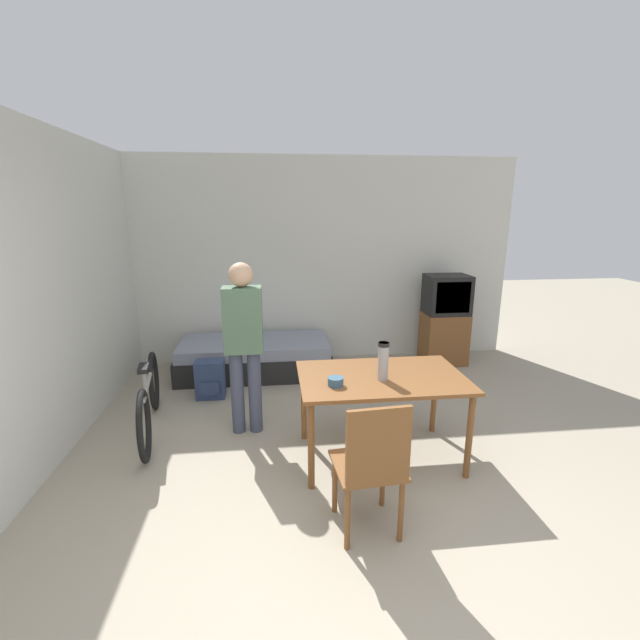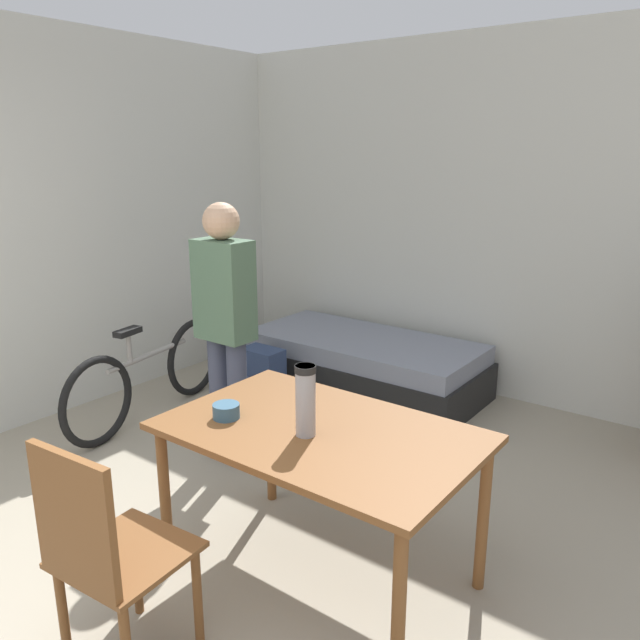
{
  "view_description": "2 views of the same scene",
  "coord_description": "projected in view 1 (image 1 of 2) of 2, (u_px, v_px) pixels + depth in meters",
  "views": [
    {
      "loc": [
        -0.5,
        -1.84,
        2.02
      ],
      "look_at": [
        -0.06,
        2.09,
        1.0
      ],
      "focal_mm": 24.0,
      "sensor_mm": 36.0,
      "label": 1
    },
    {
      "loc": [
        1.81,
        -0.64,
        1.87
      ],
      "look_at": [
        -0.21,
        2.05,
        0.95
      ],
      "focal_mm": 35.0,
      "sensor_mm": 36.0,
      "label": 2
    }
  ],
  "objects": [
    {
      "name": "daybed",
      "position": [
        255.0,
        357.0,
        5.41
      ],
      "size": [
        1.89,
        0.88,
        0.43
      ],
      "color": "black",
      "rests_on": "ground_plane"
    },
    {
      "name": "backpack",
      "position": [
        210.0,
        379.0,
        4.7
      ],
      "size": [
        0.31,
        0.23,
        0.42
      ],
      "color": "navy",
      "rests_on": "ground_plane"
    },
    {
      "name": "ground_plane",
      "position": [
        373.0,
        592.0,
        2.33
      ],
      "size": [
        20.0,
        20.0,
        0.0
      ],
      "primitive_type": "plane",
      "color": "#9E937F"
    },
    {
      "name": "thermos_flask",
      "position": [
        383.0,
        360.0,
        3.31
      ],
      "size": [
        0.09,
        0.09,
        0.3
      ],
      "color": "#99999E",
      "rests_on": "dining_table"
    },
    {
      "name": "wooden_chair",
      "position": [
        372.0,
        463.0,
        2.6
      ],
      "size": [
        0.45,
        0.45,
        0.94
      ],
      "color": "brown",
      "rests_on": "ground_plane"
    },
    {
      "name": "mate_bowl",
      "position": [
        336.0,
        382.0,
        3.23
      ],
      "size": [
        0.12,
        0.12,
        0.06
      ],
      "color": "#335670",
      "rests_on": "dining_table"
    },
    {
      "name": "dining_table",
      "position": [
        381.0,
        384.0,
        3.46
      ],
      "size": [
        1.33,
        0.84,
        0.73
      ],
      "color": "brown",
      "rests_on": "ground_plane"
    },
    {
      "name": "bicycle",
      "position": [
        149.0,
        399.0,
        3.96
      ],
      "size": [
        0.33,
        1.58,
        0.71
      ],
      "color": "black",
      "rests_on": "ground_plane"
    },
    {
      "name": "wall_back",
      "position": [
        309.0,
        261.0,
        5.74
      ],
      "size": [
        5.55,
        0.06,
        2.7
      ],
      "color": "silver",
      "rests_on": "ground_plane"
    },
    {
      "name": "person_standing",
      "position": [
        244.0,
        337.0,
        3.81
      ],
      "size": [
        0.34,
        0.21,
        1.59
      ],
      "color": "#3D4256",
      "rests_on": "ground_plane"
    },
    {
      "name": "tv",
      "position": [
        445.0,
        320.0,
        5.69
      ],
      "size": [
        0.56,
        0.43,
        1.2
      ],
      "color": "brown",
      "rests_on": "ground_plane"
    },
    {
      "name": "wall_left",
      "position": [
        57.0,
        292.0,
        3.6
      ],
      "size": [
        0.06,
        4.87,
        2.7
      ],
      "color": "silver",
      "rests_on": "ground_plane"
    }
  ]
}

